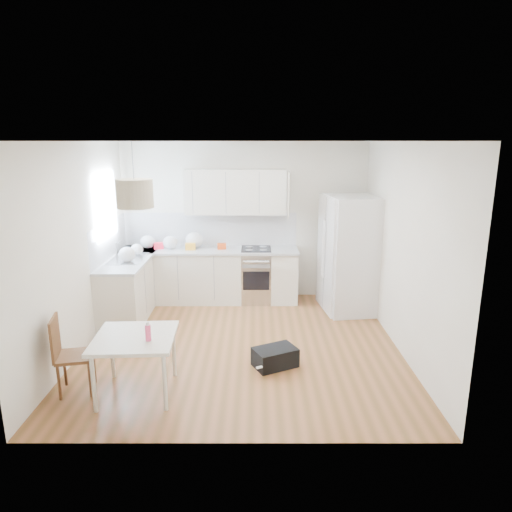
{
  "coord_description": "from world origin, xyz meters",
  "views": [
    {
      "loc": [
        0.2,
        -5.75,
        2.7
      ],
      "look_at": [
        0.2,
        0.4,
        1.15
      ],
      "focal_mm": 32.0,
      "sensor_mm": 36.0,
      "label": 1
    }
  ],
  "objects": [
    {
      "name": "wall_back",
      "position": [
        0.0,
        2.1,
        1.35
      ],
      "size": [
        4.2,
        0.0,
        4.2
      ],
      "primitive_type": "plane",
      "rotation": [
        1.57,
        0.0,
        0.0
      ],
      "color": "silver",
      "rests_on": "floor"
    },
    {
      "name": "grocery_bag_e",
      "position": [
        -1.76,
        0.96,
        1.03
      ],
      "size": [
        0.25,
        0.22,
        0.23
      ],
      "primitive_type": "ellipsoid",
      "color": "white",
      "rests_on": "counter_left"
    },
    {
      "name": "grocery_bag_b",
      "position": [
        -1.26,
        1.81,
        1.03
      ],
      "size": [
        0.25,
        0.21,
        0.22
      ],
      "primitive_type": "ellipsoid",
      "color": "white",
      "rests_on": "counter_back"
    },
    {
      "name": "wall_right",
      "position": [
        2.1,
        0.0,
        1.35
      ],
      "size": [
        0.0,
        4.2,
        4.2
      ],
      "primitive_type": "plane",
      "rotation": [
        1.57,
        0.0,
        -1.57
      ],
      "color": "silver",
      "rests_on": "floor"
    },
    {
      "name": "floor",
      "position": [
        0.0,
        0.0,
        0.0
      ],
      "size": [
        4.2,
        4.2,
        0.0
      ],
      "primitive_type": "plane",
      "color": "brown",
      "rests_on": "ground"
    },
    {
      "name": "gym_bag",
      "position": [
        0.43,
        -0.61,
        0.12
      ],
      "size": [
        0.6,
        0.52,
        0.23
      ],
      "primitive_type": "cube",
      "rotation": [
        0.0,
        0.0,
        0.46
      ],
      "color": "black",
      "rests_on": "floor"
    },
    {
      "name": "drink_bottle",
      "position": [
        -0.93,
        -1.33,
        0.77
      ],
      "size": [
        0.08,
        0.08,
        0.21
      ],
      "primitive_type": "cylinder",
      "rotation": [
        0.0,
        0.0,
        0.32
      ],
      "color": "#E23F6A",
      "rests_on": "dining_table"
    },
    {
      "name": "snack_red",
      "position": [
        -1.46,
        1.81,
        0.97
      ],
      "size": [
        0.18,
        0.14,
        0.11
      ],
      "primitive_type": "cube",
      "rotation": [
        0.0,
        0.0,
        0.32
      ],
      "color": "red",
      "rests_on": "counter_back"
    },
    {
      "name": "cabinets_back",
      "position": [
        -0.6,
        1.8,
        0.44
      ],
      "size": [
        3.0,
        0.6,
        0.88
      ],
      "primitive_type": "cube",
      "color": "silver",
      "rests_on": "floor"
    },
    {
      "name": "window_glassblock",
      "position": [
        -2.09,
        1.15,
        1.75
      ],
      "size": [
        0.02,
        1.0,
        1.0
      ],
      "primitive_type": "cube",
      "color": "#BFE0F9",
      "rests_on": "wall_left"
    },
    {
      "name": "refrigerator",
      "position": [
        1.72,
        1.37,
        0.94
      ],
      "size": [
        1.0,
        1.04,
        1.87
      ],
      "primitive_type": null,
      "rotation": [
        0.0,
        0.0,
        0.13
      ],
      "color": "white",
      "rests_on": "floor"
    },
    {
      "name": "counter_back",
      "position": [
        -0.6,
        1.8,
        0.9
      ],
      "size": [
        3.02,
        0.64,
        0.04
      ],
      "primitive_type": "cube",
      "color": "#B2B6B8",
      "rests_on": "cabinets_back"
    },
    {
      "name": "grocery_bag_c",
      "position": [
        -0.86,
        1.9,
        1.06
      ],
      "size": [
        0.3,
        0.26,
        0.27
      ],
      "primitive_type": "ellipsoid",
      "color": "white",
      "rests_on": "counter_back"
    },
    {
      "name": "sink",
      "position": [
        -1.8,
        1.15,
        0.92
      ],
      "size": [
        0.5,
        0.8,
        0.16
      ],
      "primitive_type": null,
      "color": "#B7B9BC",
      "rests_on": "counter_left"
    },
    {
      "name": "grocery_bag_a",
      "position": [
        -1.65,
        1.85,
        1.03
      ],
      "size": [
        0.25,
        0.21,
        0.22
      ],
      "primitive_type": "ellipsoid",
      "color": "white",
      "rests_on": "counter_back"
    },
    {
      "name": "counter_left",
      "position": [
        -1.8,
        1.2,
        0.9
      ],
      "size": [
        0.64,
        1.82,
        0.04
      ],
      "primitive_type": "cube",
      "color": "#B2B6B8",
      "rests_on": "cabinets_left"
    },
    {
      "name": "cabinets_left",
      "position": [
        -1.8,
        1.2,
        0.44
      ],
      "size": [
        0.6,
        1.8,
        0.88
      ],
      "primitive_type": "cube",
      "color": "silver",
      "rests_on": "floor"
    },
    {
      "name": "backsplash_back",
      "position": [
        -0.6,
        2.09,
        1.21
      ],
      "size": [
        3.0,
        0.01,
        0.58
      ],
      "primitive_type": "cube",
      "color": "white",
      "rests_on": "wall_back"
    },
    {
      "name": "range_oven",
      "position": [
        0.2,
        1.8,
        0.44
      ],
      "size": [
        0.5,
        0.61,
        0.88
      ],
      "primitive_type": null,
      "color": "#B7B9BC",
      "rests_on": "floor"
    },
    {
      "name": "grocery_bag_d",
      "position": [
        -1.72,
        1.41,
        1.01
      ],
      "size": [
        0.2,
        0.17,
        0.18
      ],
      "primitive_type": "ellipsoid",
      "color": "white",
      "rests_on": "counter_back"
    },
    {
      "name": "dining_table",
      "position": [
        -1.11,
        -1.22,
        0.6
      ],
      "size": [
        0.89,
        0.89,
        0.67
      ],
      "rotation": [
        0.0,
        0.0,
        0.05
      ],
      "color": "beige",
      "rests_on": "floor"
    },
    {
      "name": "snack_yellow",
      "position": [
        -0.91,
        1.75,
        0.98
      ],
      "size": [
        0.17,
        0.12,
        0.12
      ],
      "primitive_type": "cube",
      "rotation": [
        0.0,
        0.0,
        0.08
      ],
      "color": "#F4A226",
      "rests_on": "counter_back"
    },
    {
      "name": "wall_left",
      "position": [
        -2.1,
        0.0,
        1.35
      ],
      "size": [
        0.0,
        4.2,
        4.2
      ],
      "primitive_type": "plane",
      "rotation": [
        1.57,
        0.0,
        1.57
      ],
      "color": "silver",
      "rests_on": "floor"
    },
    {
      "name": "snack_orange",
      "position": [
        -0.39,
        1.8,
        0.97
      ],
      "size": [
        0.16,
        0.11,
        0.1
      ],
      "primitive_type": "cube",
      "rotation": [
        0.0,
        0.0,
        0.13
      ],
      "color": "#D34212",
      "rests_on": "counter_back"
    },
    {
      "name": "upper_cabinets",
      "position": [
        -0.15,
        1.94,
        1.88
      ],
      "size": [
        1.7,
        0.32,
        0.75
      ],
      "primitive_type": "cube",
      "color": "silver",
      "rests_on": "wall_back"
    },
    {
      "name": "ceiling",
      "position": [
        0.0,
        0.0,
        2.7
      ],
      "size": [
        4.2,
        4.2,
        0.0
      ],
      "primitive_type": "plane",
      "rotation": [
        3.14,
        0.0,
        0.0
      ],
      "color": "white",
      "rests_on": "wall_back"
    },
    {
      "name": "dining_chair",
      "position": [
        -1.78,
        -1.18,
        0.44
      ],
      "size": [
        0.44,
        0.44,
        0.88
      ],
      "primitive_type": null,
      "rotation": [
        0.0,
        0.0,
        0.21
      ],
      "color": "#4E2A17",
      "rests_on": "floor"
    },
    {
      "name": "backsplash_left",
      "position": [
        -2.09,
        1.2,
        1.21
      ],
      "size": [
        0.01,
        1.8,
        0.58
      ],
      "primitive_type": "cube",
      "color": "white",
      "rests_on": "wall_left"
    },
    {
      "name": "pendant_lamp",
      "position": [
        -1.04,
        -1.07,
        2.18
      ],
      "size": [
        0.38,
        0.38,
        0.29
      ],
      "primitive_type": "cylinder",
      "rotation": [
        0.0,
        0.0,
        -0.01
      ],
      "color": "beige",
      "rests_on": "ceiling"
    }
  ]
}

